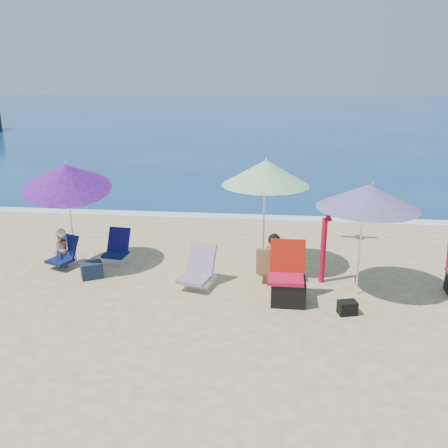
# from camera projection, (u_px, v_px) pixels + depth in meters

# --- Properties ---
(ground) EXTENTS (120.00, 120.00, 0.00)m
(ground) POSITION_uv_depth(u_px,v_px,m) (235.00, 303.00, 8.18)
(ground) COLOR #D8BC84
(ground) RESTS_ON ground
(sea) EXTENTS (120.00, 80.00, 0.12)m
(sea) POSITION_uv_depth(u_px,v_px,m) (271.00, 112.00, 50.90)
(sea) COLOR navy
(sea) RESTS_ON ground
(foam) EXTENTS (120.00, 0.50, 0.04)m
(foam) POSITION_uv_depth(u_px,v_px,m) (251.00, 218.00, 13.02)
(foam) COLOR white
(foam) RESTS_ON ground
(umbrella_turquoise) EXTENTS (2.22, 2.22, 2.02)m
(umbrella_turquoise) POSITION_uv_depth(u_px,v_px,m) (368.00, 196.00, 8.08)
(umbrella_turquoise) COLOR white
(umbrella_turquoise) RESTS_ON ground
(umbrella_striped) EXTENTS (2.03, 2.03, 2.25)m
(umbrella_striped) POSITION_uv_depth(u_px,v_px,m) (266.00, 173.00, 9.04)
(umbrella_striped) COLOR silver
(umbrella_striped) RESTS_ON ground
(umbrella_blue) EXTENTS (2.18, 2.22, 2.30)m
(umbrella_blue) POSITION_uv_depth(u_px,v_px,m) (66.00, 177.00, 9.10)
(umbrella_blue) COLOR white
(umbrella_blue) RESTS_ON ground
(furled_umbrella) EXTENTS (0.20, 0.17, 1.38)m
(furled_umbrella) POSITION_uv_depth(u_px,v_px,m) (324.00, 244.00, 8.80)
(furled_umbrella) COLOR red
(furled_umbrella) RESTS_ON ground
(chair_navy) EXTENTS (0.55, 0.63, 0.66)m
(chair_navy) POSITION_uv_depth(u_px,v_px,m) (116.00, 253.00, 10.00)
(chair_navy) COLOR #0B1442
(chair_navy) RESTS_ON ground
(chair_rainbow) EXTENTS (0.69, 0.86, 0.74)m
(chair_rainbow) POSITION_uv_depth(u_px,v_px,m) (198.00, 275.00, 8.85)
(chair_rainbow) COLOR #D34A52
(chair_rainbow) RESTS_ON ground
(camp_chair_left) EXTENTS (0.64, 0.62, 1.05)m
(camp_chair_left) POSITION_uv_depth(u_px,v_px,m) (288.00, 285.00, 8.14)
(camp_chair_left) COLOR red
(camp_chair_left) RESTS_ON ground
(person_center) EXTENTS (0.66, 0.57, 0.94)m
(person_center) POSITION_uv_depth(u_px,v_px,m) (273.00, 258.00, 8.93)
(person_center) COLOR tan
(person_center) RESTS_ON ground
(person_left) EXTENTS (0.64, 0.68, 0.82)m
(person_left) POSITION_uv_depth(u_px,v_px,m) (62.00, 249.00, 9.63)
(person_left) COLOR tan
(person_left) RESTS_ON ground
(bag_navy_a) EXTENTS (0.49, 0.44, 0.31)m
(bag_navy_a) POSITION_uv_depth(u_px,v_px,m) (92.00, 270.00, 9.17)
(bag_navy_a) COLOR #1A253A
(bag_navy_a) RESTS_ON ground
(bag_tan) EXTENTS (0.24, 0.17, 0.20)m
(bag_tan) POSITION_uv_depth(u_px,v_px,m) (278.00, 290.00, 8.45)
(bag_tan) COLOR tan
(bag_tan) RESTS_ON ground
(bag_black_b) EXTENTS (0.34, 0.27, 0.23)m
(bag_black_b) POSITION_uv_depth(u_px,v_px,m) (347.00, 308.00, 7.77)
(bag_black_b) COLOR black
(bag_black_b) RESTS_ON ground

